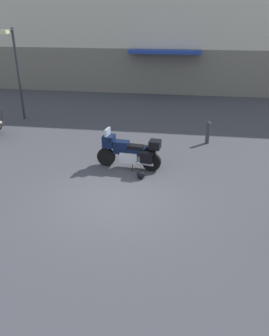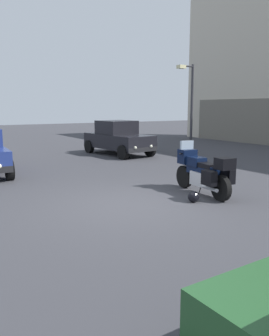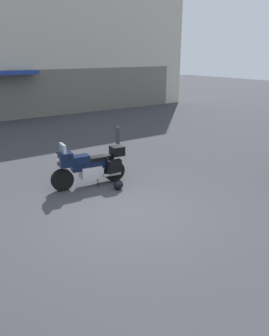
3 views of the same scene
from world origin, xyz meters
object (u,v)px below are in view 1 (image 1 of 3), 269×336
motorcycle (130,151)px  streetlamp_curbside (16,65)px  bollard_curbside (208,132)px  helmet (141,174)px

motorcycle → streetlamp_curbside: 8.17m
motorcycle → bollard_curbside: size_ratio=2.44×
helmet → bollard_curbside: (2.24, 3.60, 0.35)m
helmet → streetlamp_curbside: 9.11m
motorcycle → streetlamp_curbside: size_ratio=0.53×
helmet → motorcycle: bearing=123.7°
motorcycle → streetlamp_curbside: bearing=-31.3°
helmet → bollard_curbside: size_ratio=0.30×
motorcycle → streetlamp_curbside: (-6.24, 4.88, 2.01)m
helmet → bollard_curbside: 4.26m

